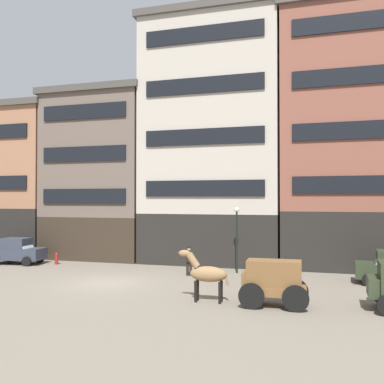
{
  "coord_description": "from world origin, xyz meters",
  "views": [
    {
      "loc": [
        10.82,
        -20.82,
        4.63
      ],
      "look_at": [
        4.35,
        1.9,
        5.02
      ],
      "focal_mm": 39.01,
      "sensor_mm": 36.0,
      "label": 1
    }
  ],
  "objects": [
    {
      "name": "sedan_dark",
      "position": [
        -9.26,
        4.33,
        0.91
      ],
      "size": [
        3.84,
        2.15,
        1.83
      ],
      "color": "#333847",
      "rests_on": "ground_plane"
    },
    {
      "name": "building_center_left",
      "position": [
        -5.26,
        9.51,
        6.61
      ],
      "size": [
        8.55,
        6.51,
        13.14
      ],
      "color": "#33281E",
      "rests_on": "ground_plane"
    },
    {
      "name": "fire_hydrant_curbside",
      "position": [
        -6.47,
        4.91,
        0.43
      ],
      "size": [
        0.24,
        0.24,
        0.83
      ],
      "color": "maroon",
      "rests_on": "ground_plane"
    },
    {
      "name": "building_center_right",
      "position": [
        3.84,
        9.51,
        9.1
      ],
      "size": [
        10.36,
        6.51,
        18.12
      ],
      "color": "black",
      "rests_on": "ground_plane"
    },
    {
      "name": "building_far_left",
      "position": [
        -14.07,
        9.51,
        6.26
      ],
      "size": [
        9.75,
        6.51,
        12.43
      ],
      "color": "black",
      "rests_on": "ground_plane"
    },
    {
      "name": "ground_plane",
      "position": [
        0.0,
        0.0,
        0.0
      ],
      "size": [
        120.0,
        120.0,
        0.0
      ],
      "primitive_type": "plane",
      "color": "slate"
    },
    {
      "name": "building_far_right",
      "position": [
        13.81,
        9.51,
        8.91
      ],
      "size": [
        10.27,
        6.51,
        17.74
      ],
      "color": "black",
      "rests_on": "ground_plane"
    },
    {
      "name": "streetlamp_curbside",
      "position": [
        6.37,
        5.02,
        2.67
      ],
      "size": [
        0.32,
        0.32,
        4.12
      ],
      "color": "black",
      "rests_on": "ground_plane"
    },
    {
      "name": "pedestrian_officer",
      "position": [
        3.77,
        3.29,
        0.98
      ],
      "size": [
        0.38,
        0.38,
        1.79
      ],
      "color": "black",
      "rests_on": "ground_plane"
    },
    {
      "name": "cargo_wagon",
      "position": [
        9.24,
        -2.58,
        1.15
      ],
      "size": [
        2.94,
        1.57,
        1.98
      ],
      "color": "brown",
      "rests_on": "ground_plane"
    },
    {
      "name": "draft_horse",
      "position": [
        6.29,
        -2.58,
        1.27
      ],
      "size": [
        2.35,
        0.64,
        2.3
      ],
      "color": "#937047",
      "rests_on": "ground_plane"
    }
  ]
}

